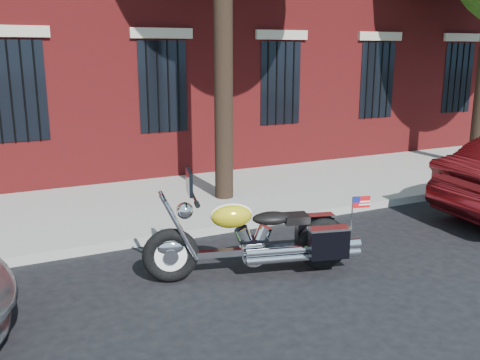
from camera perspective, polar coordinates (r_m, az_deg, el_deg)
name	(u,v)px	position (r m, az deg, el deg)	size (l,w,h in m)	color
ground	(274,258)	(8.02, 3.64, -8.25)	(120.00, 120.00, 0.00)	black
curb	(234,226)	(9.14, -0.63, -4.92)	(40.00, 0.16, 0.15)	gray
sidewalk	(194,199)	(10.80, -4.90, -2.04)	(40.00, 3.60, 0.15)	gray
motorcycle	(260,240)	(7.25, 2.17, -6.38)	(2.83, 1.33, 1.50)	black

